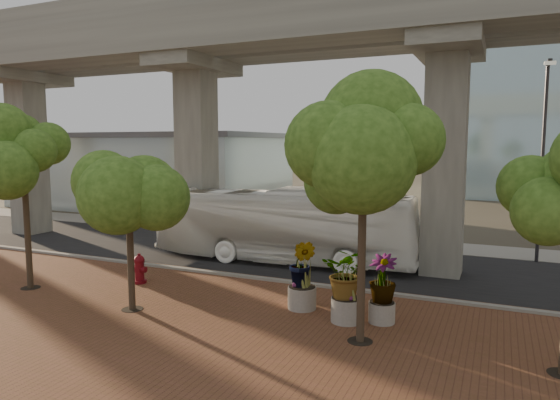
% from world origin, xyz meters
% --- Properties ---
extents(ground, '(160.00, 160.00, 0.00)m').
position_xyz_m(ground, '(0.00, 0.00, 0.00)').
color(ground, '#363127').
rests_on(ground, ground).
extents(brick_plaza, '(70.00, 13.00, 0.06)m').
position_xyz_m(brick_plaza, '(0.00, -8.00, 0.03)').
color(brick_plaza, brown).
rests_on(brick_plaza, ground).
extents(asphalt_road, '(90.00, 8.00, 0.04)m').
position_xyz_m(asphalt_road, '(0.00, 2.00, 0.02)').
color(asphalt_road, black).
rests_on(asphalt_road, ground).
extents(curb_strip, '(70.00, 0.25, 0.16)m').
position_xyz_m(curb_strip, '(0.00, -2.00, 0.08)').
color(curb_strip, gray).
rests_on(curb_strip, ground).
extents(far_sidewalk, '(90.00, 3.00, 0.06)m').
position_xyz_m(far_sidewalk, '(0.00, 7.50, 0.03)').
color(far_sidewalk, gray).
rests_on(far_sidewalk, ground).
extents(transit_viaduct, '(72.00, 5.60, 12.40)m').
position_xyz_m(transit_viaduct, '(0.00, 2.00, 7.29)').
color(transit_viaduct, '#9C9B8E').
rests_on(transit_viaduct, ground).
extents(station_pavilion, '(23.00, 13.00, 6.30)m').
position_xyz_m(station_pavilion, '(-20.00, 16.00, 3.22)').
color(station_pavilion, '#A9BBC2').
rests_on(station_pavilion, ground).
extents(transit_bus, '(12.29, 3.45, 3.39)m').
position_xyz_m(transit_bus, '(-0.89, 1.33, 1.70)').
color(transit_bus, white).
rests_on(transit_bus, ground).
extents(fire_hydrant, '(0.58, 0.52, 1.16)m').
position_xyz_m(fire_hydrant, '(-4.56, -4.34, 0.62)').
color(fire_hydrant, maroon).
rests_on(fire_hydrant, ground).
extents(planter_front, '(2.10, 2.10, 2.31)m').
position_xyz_m(planter_front, '(4.00, -5.19, 1.46)').
color(planter_front, gray).
rests_on(planter_front, ground).
extents(planter_right, '(1.96, 1.96, 2.09)m').
position_xyz_m(planter_right, '(5.00, -4.82, 1.33)').
color(planter_right, '#9D988E').
rests_on(planter_right, ground).
extents(planter_left, '(2.08, 2.08, 2.29)m').
position_xyz_m(planter_left, '(2.32, -4.60, 1.45)').
color(planter_left, '#9B968C').
rests_on(planter_left, ground).
extents(street_tree_far_west, '(3.39, 3.39, 6.58)m').
position_xyz_m(street_tree_far_west, '(-7.88, -6.54, 5.07)').
color(street_tree_far_west, '#443627').
rests_on(street_tree_far_west, ground).
extents(street_tree_near_west, '(3.67, 3.67, 5.89)m').
position_xyz_m(street_tree_near_west, '(-2.73, -6.93, 4.26)').
color(street_tree_near_west, '#443627').
rests_on(street_tree_near_west, ground).
extents(street_tree_near_east, '(4.39, 4.39, 6.98)m').
position_xyz_m(street_tree_near_east, '(4.78, -6.52, 5.02)').
color(street_tree_near_east, '#443627').
rests_on(street_tree_near_east, ground).
extents(streetlamp_west, '(0.38, 1.10, 7.58)m').
position_xyz_m(streetlamp_west, '(-7.66, 5.55, 4.43)').
color(streetlamp_west, '#333338').
rests_on(streetlamp_west, ground).
extents(streetlamp_east, '(0.44, 1.30, 8.98)m').
position_xyz_m(streetlamp_east, '(9.81, 5.77, 5.24)').
color(streetlamp_east, '#2B2A2F').
rests_on(streetlamp_east, ground).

